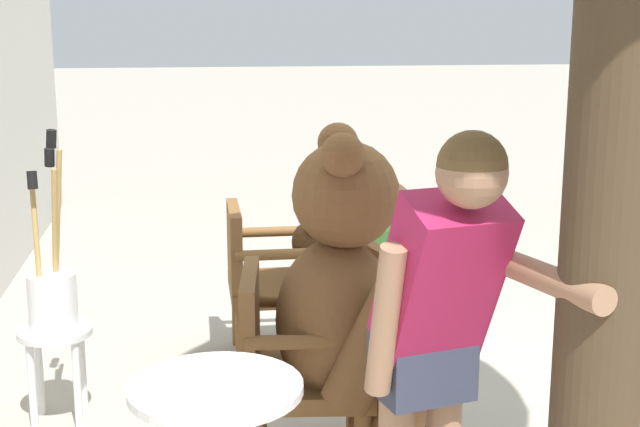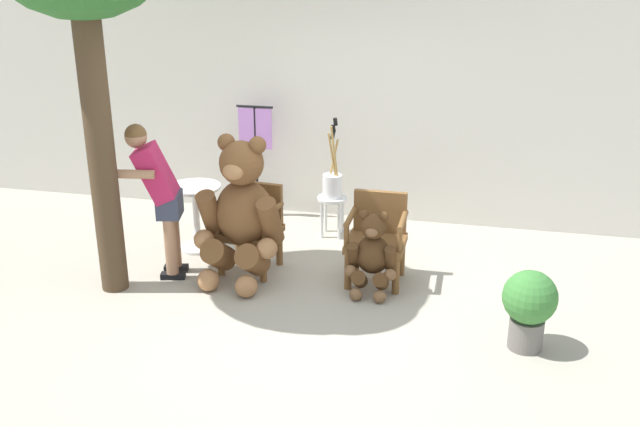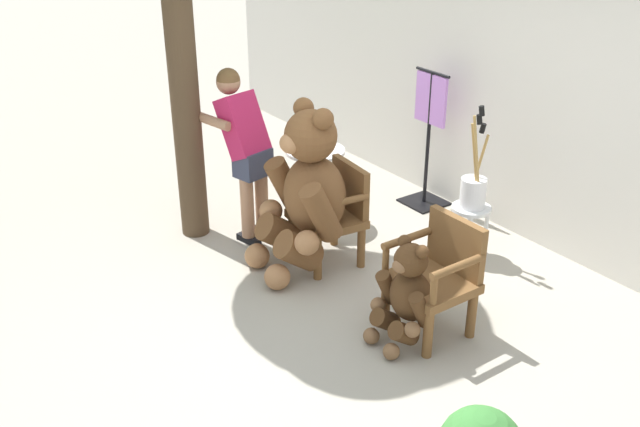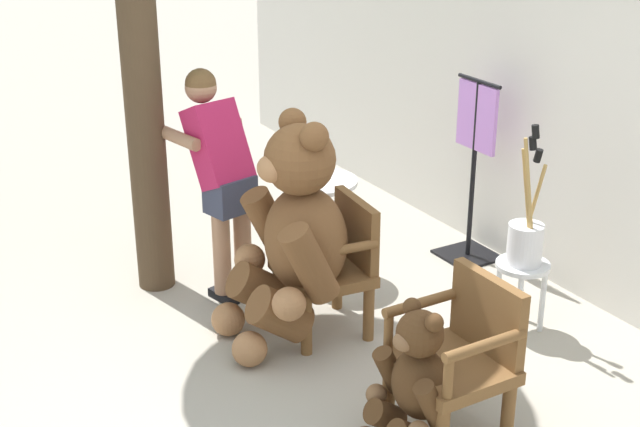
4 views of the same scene
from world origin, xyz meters
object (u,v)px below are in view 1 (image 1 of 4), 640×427
at_px(wooden_chair_left, 292,366).
at_px(person_visitor, 439,323).
at_px(white_stool, 56,350).
at_px(teddy_bear_small, 318,288).
at_px(wooden_chair_right, 266,278).
at_px(potted_plant, 392,226).
at_px(teddy_bear_large, 356,308).
at_px(brush_bucket, 52,292).

relative_size(wooden_chair_left, person_visitor, 0.56).
height_order(person_visitor, white_stool, person_visitor).
height_order(teddy_bear_small, white_stool, teddy_bear_small).
bearing_deg(wooden_chair_left, person_visitor, -155.12).
xyz_separation_m(wooden_chair_right, person_visitor, (-2.08, -0.38, 0.45)).
height_order(teddy_bear_small, person_visitor, person_visitor).
bearing_deg(teddy_bear_small, wooden_chair_left, 167.35).
bearing_deg(wooden_chair_left, potted_plant, -20.89).
distance_m(person_visitor, white_stool, 2.08).
relative_size(teddy_bear_large, potted_plant, 2.12).
xyz_separation_m(wooden_chair_left, potted_plant, (2.65, -1.01, -0.07)).
bearing_deg(potted_plant, brush_bucket, 135.03).
bearing_deg(brush_bucket, potted_plant, -44.97).
bearing_deg(person_visitor, teddy_bear_small, 2.52).
distance_m(white_stool, brush_bucket, 0.28).
height_order(wooden_chair_left, teddy_bear_small, wooden_chair_left).
relative_size(teddy_bear_large, person_visitor, 0.93).
relative_size(white_stool, potted_plant, 0.68).
bearing_deg(wooden_chair_right, wooden_chair_left, -179.98).
distance_m(teddy_bear_large, person_visitor, 0.83).
xyz_separation_m(wooden_chair_right, white_stool, (-0.66, 1.03, -0.11)).
height_order(wooden_chair_left, potted_plant, wooden_chair_left).
distance_m(person_visitor, brush_bucket, 2.02).
bearing_deg(teddy_bear_small, potted_plant, -27.73).
xyz_separation_m(teddy_bear_small, brush_bucket, (-0.66, 1.31, 0.24)).
height_order(white_stool, brush_bucket, brush_bucket).
relative_size(wooden_chair_left, teddy_bear_small, 1.07).
distance_m(wooden_chair_left, potted_plant, 2.84).
relative_size(wooden_chair_right, teddy_bear_small, 1.07).
bearing_deg(wooden_chair_right, teddy_bear_large, -168.61).
xyz_separation_m(wooden_chair_left, wooden_chair_right, (1.27, 0.00, 0.00)).
bearing_deg(white_stool, teddy_bear_small, -63.36).
height_order(wooden_chair_right, brush_bucket, brush_bucket).
bearing_deg(teddy_bear_small, white_stool, 116.64).
bearing_deg(brush_bucket, teddy_bear_large, -116.01).
relative_size(brush_bucket, potted_plant, 1.34).
distance_m(person_visitor, potted_plant, 3.56).
xyz_separation_m(wooden_chair_left, brush_bucket, (0.61, 1.03, 0.17)).
distance_m(wooden_chair_left, teddy_bear_small, 1.30).
relative_size(teddy_bear_large, brush_bucket, 1.58).
bearing_deg(white_stool, teddy_bear_large, -115.94).
height_order(white_stool, potted_plant, potted_plant).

